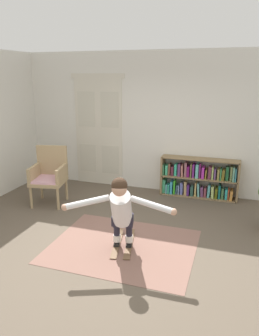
{
  "coord_description": "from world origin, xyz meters",
  "views": [
    {
      "loc": [
        1.56,
        -3.99,
        2.42
      ],
      "look_at": [
        0.07,
        0.5,
        1.05
      ],
      "focal_mm": 34.55,
      "sensor_mm": 36.0,
      "label": 1
    }
  ],
  "objects": [
    {
      "name": "double_door",
      "position": [
        -1.33,
        2.54,
        1.23
      ],
      "size": [
        1.22,
        0.05,
        2.45
      ],
      "color": "beige",
      "rests_on": "ground"
    },
    {
      "name": "person_skier",
      "position": [
        0.17,
        -0.18,
        0.68
      ],
      "size": [
        1.47,
        0.77,
        1.09
      ],
      "color": "white",
      "rests_on": "skis_pair"
    },
    {
      "name": "ground_plane",
      "position": [
        0.0,
        0.0,
        0.0
      ],
      "size": [
        7.2,
        7.2,
        0.0
      ],
      "primitive_type": "plane",
      "color": "brown"
    },
    {
      "name": "rug",
      "position": [
        0.13,
        0.0,
        0.0
      ],
      "size": [
        2.08,
        1.68,
        0.01
      ],
      "primitive_type": "cube",
      "color": "#825C50",
      "rests_on": "ground"
    },
    {
      "name": "wicker_chair",
      "position": [
        -1.78,
        1.16,
        0.58
      ],
      "size": [
        0.71,
        0.71,
        1.1
      ],
      "color": "tan",
      "rests_on": "ground"
    },
    {
      "name": "bookshelf",
      "position": [
        0.92,
        2.39,
        0.37
      ],
      "size": [
        1.55,
        0.3,
        0.81
      ],
      "color": "olive",
      "rests_on": "ground"
    },
    {
      "name": "skis_pair",
      "position": [
        0.13,
        0.03,
        0.02
      ],
      "size": [
        0.43,
        0.84,
        0.07
      ],
      "color": "brown",
      "rests_on": "rug"
    },
    {
      "name": "back_wall",
      "position": [
        0.0,
        2.6,
        1.45
      ],
      "size": [
        6.0,
        0.1,
        2.9
      ],
      "primitive_type": "cube",
      "color": "silver",
      "rests_on": "ground"
    }
  ]
}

